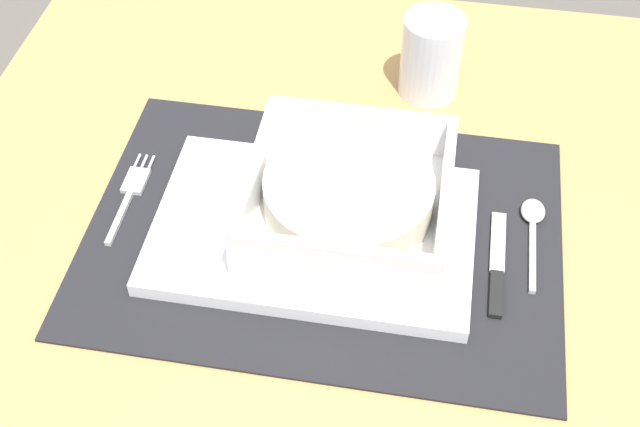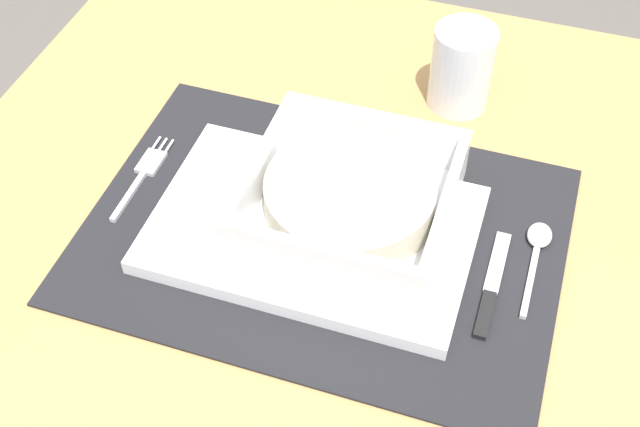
% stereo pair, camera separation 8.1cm
% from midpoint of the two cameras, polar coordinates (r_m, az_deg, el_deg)
% --- Properties ---
extents(dining_table, '(0.84, 0.76, 0.76)m').
position_cam_midpoint_polar(dining_table, '(0.96, -1.73, -4.09)').
color(dining_table, '#B2844C').
rests_on(dining_table, ground).
extents(placemat, '(0.46, 0.33, 0.00)m').
position_cam_midpoint_polar(placemat, '(0.83, -2.79, -1.47)').
color(placemat, black).
rests_on(placemat, dining_table).
extents(serving_plate, '(0.31, 0.20, 0.02)m').
position_cam_midpoint_polar(serving_plate, '(0.82, -3.24, -1.27)').
color(serving_plate, white).
rests_on(serving_plate, placemat).
extents(porridge_bowl, '(0.19, 0.19, 0.06)m').
position_cam_midpoint_polar(porridge_bowl, '(0.81, -0.95, 0.96)').
color(porridge_bowl, white).
rests_on(porridge_bowl, serving_plate).
extents(fork, '(0.02, 0.13, 0.00)m').
position_cam_midpoint_polar(fork, '(0.90, -15.14, 1.35)').
color(fork, silver).
rests_on(fork, placemat).
extents(spoon, '(0.02, 0.12, 0.01)m').
position_cam_midpoint_polar(spoon, '(0.85, 11.53, -0.63)').
color(spoon, silver).
rests_on(spoon, placemat).
extents(butter_knife, '(0.01, 0.13, 0.01)m').
position_cam_midpoint_polar(butter_knife, '(0.81, 9.03, -3.92)').
color(butter_knife, black).
rests_on(butter_knife, placemat).
extents(drinking_glass, '(0.07, 0.07, 0.10)m').
position_cam_midpoint_polar(drinking_glass, '(0.97, 5.09, 10.15)').
color(drinking_glass, white).
rests_on(drinking_glass, dining_table).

